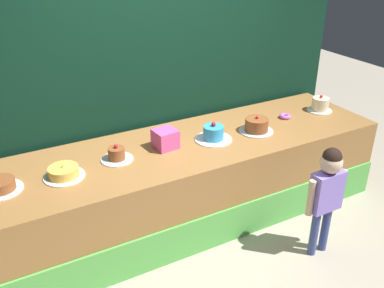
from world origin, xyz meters
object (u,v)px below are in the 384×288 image
(cake_center_right, at_px, (213,134))
(cake_right, at_px, (257,126))
(child_figure, at_px, (327,188))
(pink_box, at_px, (165,139))
(cake_far_right, at_px, (320,105))
(donut, at_px, (285,116))
(cake_far_left, at_px, (1,186))
(cake_center_left, at_px, (117,155))
(cake_left, at_px, (64,172))

(cake_center_right, relative_size, cake_right, 1.05)
(child_figure, distance_m, pink_box, 1.43)
(child_figure, relative_size, cake_far_right, 3.87)
(cake_center_right, bearing_deg, donut, 4.99)
(cake_far_left, xyz_separation_m, cake_right, (2.30, -0.06, 0.02))
(donut, distance_m, cake_center_left, 1.84)
(donut, height_order, cake_far_left, cake_far_left)
(cake_center_right, bearing_deg, cake_center_left, 176.47)
(cake_far_right, bearing_deg, cake_center_right, -177.46)
(donut, height_order, cake_center_right, cake_center_right)
(pink_box, distance_m, donut, 1.38)
(cake_far_left, height_order, cake_left, cake_left)
(child_figure, bearing_deg, cake_center_left, 144.28)
(cake_center_left, bearing_deg, child_figure, -35.72)
(donut, relative_size, cake_far_right, 0.45)
(child_figure, relative_size, cake_center_right, 2.93)
(cake_center_left, distance_m, cake_far_right, 2.30)
(cake_left, xyz_separation_m, cake_right, (1.84, -0.03, 0.02))
(cake_center_left, distance_m, cake_right, 1.38)
(cake_center_right, bearing_deg, cake_far_right, 2.54)
(cake_center_left, bearing_deg, donut, 0.73)
(child_figure, height_order, cake_right, child_figure)
(child_figure, height_order, cake_center_left, child_figure)
(donut, xyz_separation_m, cake_left, (-2.30, -0.09, 0.02))
(cake_left, bearing_deg, cake_center_right, 0.44)
(pink_box, relative_size, cake_center_right, 0.55)
(pink_box, height_order, cake_center_right, cake_center_right)
(cake_far_right, bearing_deg, cake_far_left, -179.25)
(child_figure, xyz_separation_m, donut, (0.41, 1.05, 0.16))
(cake_far_left, bearing_deg, child_figure, -22.83)
(cake_left, bearing_deg, cake_right, -1.00)
(cake_far_left, distance_m, cake_center_left, 0.92)
(cake_far_left, bearing_deg, donut, 1.27)
(cake_right, height_order, cake_far_right, cake_far_right)
(cake_far_right, bearing_deg, pink_box, 179.82)
(pink_box, relative_size, cake_center_left, 0.70)
(cake_left, bearing_deg, cake_center_left, 8.35)
(cake_center_left, height_order, cake_right, cake_right)
(pink_box, relative_size, cake_far_right, 0.73)
(pink_box, bearing_deg, cake_center_right, -8.28)
(donut, distance_m, cake_center_right, 0.92)
(donut, xyz_separation_m, cake_right, (-0.46, -0.12, 0.04))
(cake_far_left, bearing_deg, cake_center_right, -0.60)
(cake_center_right, height_order, cake_right, cake_center_right)
(cake_left, relative_size, cake_far_right, 1.22)
(donut, bearing_deg, child_figure, -111.57)
(cake_far_left, relative_size, cake_center_right, 0.90)
(cake_center_right, bearing_deg, cake_far_left, 179.40)
(child_figure, relative_size, cake_center_left, 3.72)
(pink_box, relative_size, cake_right, 0.58)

